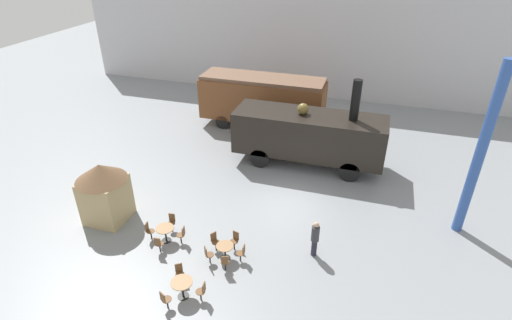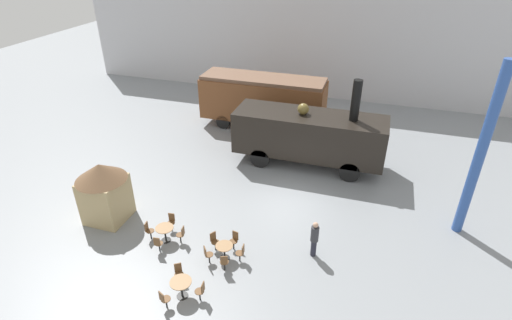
{
  "view_description": "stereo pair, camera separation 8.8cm",
  "coord_description": "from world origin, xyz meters",
  "px_view_note": "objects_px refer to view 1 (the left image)",
  "views": [
    {
      "loc": [
        3.35,
        -16.41,
        12.02
      ],
      "look_at": [
        -2.07,
        1.0,
        1.6
      ],
      "focal_mm": 28.0,
      "sensor_mm": 36.0,
      "label": 1
    },
    {
      "loc": [
        3.43,
        -16.39,
        12.02
      ],
      "look_at": [
        -2.07,
        1.0,
        1.6
      ],
      "focal_mm": 28.0,
      "sensor_mm": 36.0,
      "label": 2
    }
  ],
  "objects_px": {
    "passenger_coach_wooden": "(262,98)",
    "cafe_table_mid": "(225,249)",
    "steam_locomotive": "(309,134)",
    "cafe_chair_0": "(149,230)",
    "cafe_table_far": "(182,285)",
    "ticket_kiosk": "(104,189)",
    "cafe_table_near": "(165,231)",
    "visitor_person": "(315,238)"
  },
  "relations": [
    {
      "from": "passenger_coach_wooden",
      "to": "cafe_table_mid",
      "type": "xyz_separation_m",
      "value": [
        2.29,
        -13.24,
        -1.58
      ]
    },
    {
      "from": "steam_locomotive",
      "to": "cafe_chair_0",
      "type": "relative_size",
      "value": 9.85
    },
    {
      "from": "cafe_table_far",
      "to": "ticket_kiosk",
      "type": "distance_m",
      "value": 6.52
    },
    {
      "from": "cafe_table_near",
      "to": "cafe_table_mid",
      "type": "xyz_separation_m",
      "value": [
        2.92,
        -0.26,
        -0.04
      ]
    },
    {
      "from": "cafe_table_far",
      "to": "cafe_table_mid",
      "type": "bearing_deg",
      "value": 71.66
    },
    {
      "from": "passenger_coach_wooden",
      "to": "steam_locomotive",
      "type": "relative_size",
      "value": 0.99
    },
    {
      "from": "steam_locomotive",
      "to": "visitor_person",
      "type": "xyz_separation_m",
      "value": [
        1.75,
        -7.58,
        -1.02
      ]
    },
    {
      "from": "passenger_coach_wooden",
      "to": "visitor_person",
      "type": "distance_m",
      "value": 13.3
    },
    {
      "from": "steam_locomotive",
      "to": "ticket_kiosk",
      "type": "xyz_separation_m",
      "value": [
        -8.1,
        -8.01,
        -0.3
      ]
    },
    {
      "from": "steam_locomotive",
      "to": "visitor_person",
      "type": "bearing_deg",
      "value": -77.04
    },
    {
      "from": "cafe_table_near",
      "to": "ticket_kiosk",
      "type": "relative_size",
      "value": 0.27
    },
    {
      "from": "steam_locomotive",
      "to": "cafe_chair_0",
      "type": "bearing_deg",
      "value": -122.06
    },
    {
      "from": "passenger_coach_wooden",
      "to": "cafe_table_near",
      "type": "distance_m",
      "value": 13.09
    },
    {
      "from": "visitor_person",
      "to": "steam_locomotive",
      "type": "bearing_deg",
      "value": 102.96
    },
    {
      "from": "passenger_coach_wooden",
      "to": "ticket_kiosk",
      "type": "xyz_separation_m",
      "value": [
        -4.02,
        -12.33,
        -0.43
      ]
    },
    {
      "from": "visitor_person",
      "to": "cafe_table_far",
      "type": "bearing_deg",
      "value": -139.35
    },
    {
      "from": "cafe_table_far",
      "to": "ticket_kiosk",
      "type": "height_order",
      "value": "ticket_kiosk"
    },
    {
      "from": "cafe_table_far",
      "to": "visitor_person",
      "type": "xyz_separation_m",
      "value": [
        4.32,
        3.71,
        0.36
      ]
    },
    {
      "from": "cafe_table_near",
      "to": "visitor_person",
      "type": "distance_m",
      "value": 6.56
    },
    {
      "from": "steam_locomotive",
      "to": "ticket_kiosk",
      "type": "bearing_deg",
      "value": -135.32
    },
    {
      "from": "passenger_coach_wooden",
      "to": "cafe_table_near",
      "type": "relative_size",
      "value": 10.54
    },
    {
      "from": "cafe_chair_0",
      "to": "cafe_table_far",
      "type": "bearing_deg",
      "value": -48.0
    },
    {
      "from": "passenger_coach_wooden",
      "to": "steam_locomotive",
      "type": "bearing_deg",
      "value": -46.7
    },
    {
      "from": "passenger_coach_wooden",
      "to": "cafe_table_near",
      "type": "height_order",
      "value": "passenger_coach_wooden"
    },
    {
      "from": "cafe_table_far",
      "to": "ticket_kiosk",
      "type": "relative_size",
      "value": 0.27
    },
    {
      "from": "passenger_coach_wooden",
      "to": "visitor_person",
      "type": "bearing_deg",
      "value": -63.95
    },
    {
      "from": "cafe_table_near",
      "to": "cafe_chair_0",
      "type": "bearing_deg",
      "value": -173.22
    },
    {
      "from": "cafe_table_mid",
      "to": "visitor_person",
      "type": "relative_size",
      "value": 0.42
    },
    {
      "from": "cafe_table_mid",
      "to": "ticket_kiosk",
      "type": "relative_size",
      "value": 0.25
    },
    {
      "from": "steam_locomotive",
      "to": "cafe_table_near",
      "type": "distance_m",
      "value": 9.96
    },
    {
      "from": "steam_locomotive",
      "to": "passenger_coach_wooden",
      "type": "bearing_deg",
      "value": 133.3
    },
    {
      "from": "steam_locomotive",
      "to": "visitor_person",
      "type": "relative_size",
      "value": 4.91
    },
    {
      "from": "cafe_table_near",
      "to": "visitor_person",
      "type": "height_order",
      "value": "visitor_person"
    },
    {
      "from": "passenger_coach_wooden",
      "to": "cafe_table_far",
      "type": "bearing_deg",
      "value": -84.51
    },
    {
      "from": "steam_locomotive",
      "to": "cafe_chair_0",
      "type": "xyz_separation_m",
      "value": [
        -5.48,
        -8.75,
        -1.47
      ]
    },
    {
      "from": "cafe_table_near",
      "to": "steam_locomotive",
      "type": "bearing_deg",
      "value": 61.45
    },
    {
      "from": "cafe_table_near",
      "to": "visitor_person",
      "type": "relative_size",
      "value": 0.46
    },
    {
      "from": "cafe_chair_0",
      "to": "steam_locomotive",
      "type": "bearing_deg",
      "value": 51.15
    },
    {
      "from": "cafe_table_near",
      "to": "cafe_table_far",
      "type": "xyz_separation_m",
      "value": [
        2.14,
        -2.64,
        0.03
      ]
    },
    {
      "from": "passenger_coach_wooden",
      "to": "visitor_person",
      "type": "relative_size",
      "value": 4.86
    },
    {
      "from": "cafe_table_far",
      "to": "ticket_kiosk",
      "type": "bearing_deg",
      "value": 149.28
    },
    {
      "from": "cafe_chair_0",
      "to": "visitor_person",
      "type": "distance_m",
      "value": 7.33
    }
  ]
}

